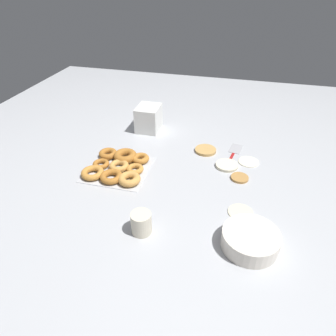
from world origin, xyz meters
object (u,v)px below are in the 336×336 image
object	(u,v)px
donut_tray	(118,166)
spatula	(235,151)
pancake_4	(205,150)
batter_bowl	(250,240)
pancake_2	(241,212)
container_stack	(149,118)
pancake_3	(240,178)
pancake_1	(249,161)
paper_cup	(141,223)
pancake_0	(227,165)

from	to	relation	value
donut_tray	spatula	world-z (taller)	donut_tray
pancake_4	batter_bowl	world-z (taller)	batter_bowl
pancake_2	container_stack	distance (m)	0.84
pancake_4	pancake_3	bearing A→B (deg)	43.00
pancake_1	spatula	bearing A→B (deg)	-140.46
pancake_1	paper_cup	xyz separation A→B (m)	(0.58, -0.37, 0.04)
pancake_1	paper_cup	size ratio (longest dim) A/B	1.18
pancake_3	pancake_4	world-z (taller)	pancake_4
spatula	paper_cup	bearing A→B (deg)	166.12
paper_cup	pancake_1	bearing A→B (deg)	147.42
pancake_0	pancake_3	distance (m)	0.11
pancake_1	batter_bowl	bearing A→B (deg)	2.06
pancake_0	donut_tray	distance (m)	0.53
pancake_1	pancake_4	distance (m)	0.23
batter_bowl	container_stack	xyz separation A→B (m)	(-0.78, -0.62, 0.04)
batter_bowl	spatula	xyz separation A→B (m)	(-0.65, -0.10, -0.03)
batter_bowl	pancake_4	bearing A→B (deg)	-157.78
pancake_4	spatula	xyz separation A→B (m)	(-0.04, 0.15, -0.00)
pancake_2	batter_bowl	size ratio (longest dim) A/B	0.50
pancake_3	paper_cup	distance (m)	0.55
pancake_2	batter_bowl	world-z (taller)	batter_bowl
pancake_2	donut_tray	size ratio (longest dim) A/B	0.35
pancake_4	batter_bowl	distance (m)	0.66
pancake_1	pancake_3	xyz separation A→B (m)	(0.16, -0.04, 0.00)
pancake_0	paper_cup	xyz separation A→B (m)	(0.52, -0.27, 0.04)
pancake_2	pancake_0	bearing A→B (deg)	-165.18
pancake_3	batter_bowl	bearing A→B (deg)	7.98
spatula	pancake_4	bearing A→B (deg)	115.26
pancake_4	spatula	size ratio (longest dim) A/B	0.50
pancake_2	batter_bowl	bearing A→B (deg)	13.05
donut_tray	batter_bowl	bearing A→B (deg)	62.38
pancake_0	batter_bowl	bearing A→B (deg)	14.22
donut_tray	pancake_0	bearing A→B (deg)	107.01
pancake_1	container_stack	size ratio (longest dim) A/B	0.66
batter_bowl	paper_cup	bearing A→B (deg)	-85.91
spatula	donut_tray	bearing A→B (deg)	130.21
pancake_0	donut_tray	xyz separation A→B (m)	(0.16, -0.51, 0.01)
batter_bowl	pancake_3	bearing A→B (deg)	-172.02
pancake_0	batter_bowl	distance (m)	0.50
pancake_3	paper_cup	size ratio (longest dim) A/B	0.94
batter_bowl	paper_cup	xyz separation A→B (m)	(0.03, -0.39, 0.01)
paper_cup	container_stack	bearing A→B (deg)	-164.41
pancake_0	pancake_2	distance (m)	0.33
pancake_4	donut_tray	world-z (taller)	donut_tray
pancake_4	spatula	bearing A→B (deg)	105.40
pancake_2	pancake_4	bearing A→B (deg)	-154.53
pancake_0	pancake_3	xyz separation A→B (m)	(0.09, 0.07, -0.00)
container_stack	spatula	size ratio (longest dim) A/B	0.70
paper_cup	spatula	bearing A→B (deg)	156.26
pancake_2	pancake_3	distance (m)	0.23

